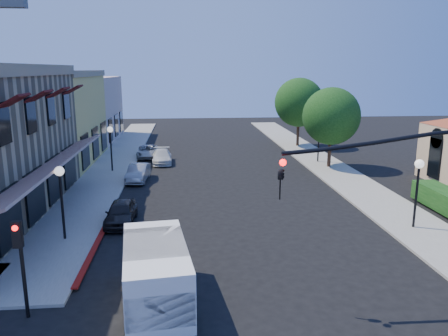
{
  "coord_description": "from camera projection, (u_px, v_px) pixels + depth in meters",
  "views": [
    {
      "loc": [
        -2.83,
        -11.73,
        7.84
      ],
      "look_at": [
        -0.74,
        11.26,
        2.6
      ],
      "focal_mm": 35.0,
      "sensor_mm": 36.0,
      "label": 1
    }
  ],
  "objects": [
    {
      "name": "parked_car_d",
      "position": [
        148.0,
        151.0,
        39.54
      ],
      "size": [
        1.92,
        4.0,
        1.1
      ],
      "primitive_type": "imported",
      "rotation": [
        0.0,
        0.0,
        0.03
      ],
      "color": "#A0A1A5",
      "rests_on": "ground"
    },
    {
      "name": "street_tree_a",
      "position": [
        331.0,
        116.0,
        34.59
      ],
      "size": [
        4.56,
        4.56,
        6.48
      ],
      "color": "#301F13",
      "rests_on": "ground"
    },
    {
      "name": "secondary_signal",
      "position": [
        20.0,
        251.0,
        13.52
      ],
      "size": [
        0.28,
        0.42,
        3.32
      ],
      "color": "black",
      "rests_on": "ground"
    },
    {
      "name": "pink_stucco_building",
      "position": [
        69.0,
        109.0,
        48.14
      ],
      "size": [
        10.0,
        12.0,
        7.0
      ],
      "primitive_type": "cube",
      "color": "#BF9F91",
      "rests_on": "ground"
    },
    {
      "name": "lamppost_right_far",
      "position": [
        319.0,
        131.0,
        36.83
      ],
      "size": [
        0.44,
        0.44,
        3.57
      ],
      "color": "black",
      "rests_on": "ground"
    },
    {
      "name": "parked_car_a",
      "position": [
        121.0,
        213.0,
        22.56
      ],
      "size": [
        1.49,
        3.54,
        1.2
      ],
      "primitive_type": "imported",
      "rotation": [
        0.0,
        0.0,
        -0.02
      ],
      "color": "black",
      "rests_on": "ground"
    },
    {
      "name": "sidewalk_right",
      "position": [
        311.0,
        155.0,
        40.36
      ],
      "size": [
        3.5,
        50.0,
        0.12
      ],
      "primitive_type": "cube",
      "color": "gray",
      "rests_on": "ground"
    },
    {
      "name": "lamppost_left_near",
      "position": [
        60.0,
        184.0,
        19.79
      ],
      "size": [
        0.44,
        0.44,
        3.57
      ],
      "color": "black",
      "rests_on": "ground"
    },
    {
      "name": "lamppost_left_far",
      "position": [
        110.0,
        137.0,
        33.39
      ],
      "size": [
        0.44,
        0.44,
        3.57
      ],
      "color": "black",
      "rests_on": "ground"
    },
    {
      "name": "parked_car_b",
      "position": [
        138.0,
        173.0,
        31.15
      ],
      "size": [
        1.56,
        3.76,
        1.21
      ],
      "primitive_type": "imported",
      "rotation": [
        0.0,
        0.0,
        -0.08
      ],
      "color": "#9C9FA1",
      "rests_on": "ground"
    },
    {
      "name": "parked_car_c",
      "position": [
        162.0,
        157.0,
        37.11
      ],
      "size": [
        1.78,
        3.99,
        1.14
      ],
      "primitive_type": "imported",
      "rotation": [
        0.0,
        0.0,
        0.05
      ],
      "color": "silver",
      "rests_on": "ground"
    },
    {
      "name": "yellow_stucco_building",
      "position": [
        32.0,
        119.0,
        36.42
      ],
      "size": [
        10.0,
        12.0,
        7.6
      ],
      "primitive_type": "cube",
      "color": "#DDC963",
      "rests_on": "ground"
    },
    {
      "name": "street_tree_b",
      "position": [
        299.0,
        102.0,
        44.23
      ],
      "size": [
        4.94,
        4.94,
        7.02
      ],
      "color": "#301F13",
      "rests_on": "ground"
    },
    {
      "name": "ground",
      "position": [
        281.0,
        331.0,
        13.38
      ],
      "size": [
        120.0,
        120.0,
        0.0
      ],
      "primitive_type": "plane",
      "color": "black",
      "rests_on": "ground"
    },
    {
      "name": "curb_red_strip",
      "position": [
        100.0,
        240.0,
        20.54
      ],
      "size": [
        0.25,
        10.0,
        0.06
      ],
      "primitive_type": "cube",
      "color": "maroon",
      "rests_on": "ground"
    },
    {
      "name": "sidewalk_left",
      "position": [
        118.0,
        159.0,
        38.81
      ],
      "size": [
        3.5,
        50.0,
        0.12
      ],
      "primitive_type": "cube",
      "color": "gray",
      "rests_on": "ground"
    },
    {
      "name": "white_van",
      "position": [
        156.0,
        271.0,
        14.66
      ],
      "size": [
        2.61,
        4.99,
        2.12
      ],
      "color": "white",
      "rests_on": "ground"
    },
    {
      "name": "lamppost_right_near",
      "position": [
        418.0,
        176.0,
        21.29
      ],
      "size": [
        0.44,
        0.44,
        3.57
      ],
      "color": "black",
      "rests_on": "ground"
    }
  ]
}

